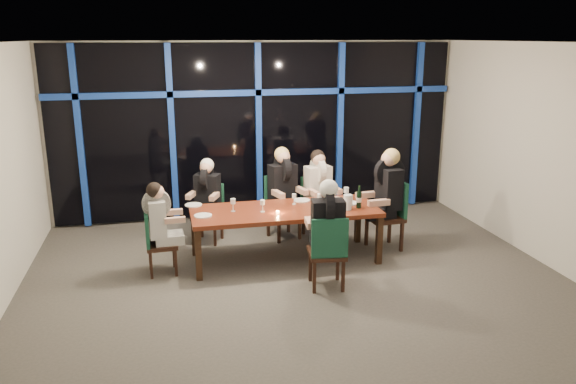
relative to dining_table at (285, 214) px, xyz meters
name	(u,v)px	position (x,y,z in m)	size (l,w,h in m)	color
room	(299,127)	(0.00, -0.80, 1.34)	(7.04, 7.00, 3.02)	#54504A
window_wall	(259,128)	(0.01, 2.13, 0.87)	(6.86, 0.43, 2.94)	black
dining_table	(285,214)	(0.00, 0.00, 0.00)	(2.60, 1.00, 0.75)	maroon
chair_far_left	(209,209)	(-0.97, 1.03, -0.19)	(0.55, 0.55, 0.89)	black
chair_far_mid	(281,203)	(0.15, 0.96, -0.13)	(0.56, 0.56, 0.98)	black
chair_far_right	(316,203)	(0.71, 0.91, -0.15)	(0.51, 0.51, 0.94)	black
chair_end_left	(156,240)	(-1.77, -0.11, -0.20)	(0.42, 0.42, 0.86)	black
chair_end_right	(391,211)	(1.62, 0.11, -0.10)	(0.52, 0.52, 1.04)	black
chair_near_mid	(328,249)	(0.31, -1.08, -0.14)	(0.50, 0.50, 0.96)	black
diner_far_left	(207,188)	(-1.00, 0.96, 0.17)	(0.56, 0.61, 0.87)	black
diner_far_mid	(284,180)	(0.17, 0.88, 0.26)	(0.57, 0.66, 0.96)	black
diner_far_right	(319,181)	(0.72, 0.83, 0.22)	(0.52, 0.63, 0.92)	silver
diner_end_left	(160,214)	(-1.70, -0.10, 0.14)	(0.54, 0.44, 0.84)	black
diner_end_right	(386,185)	(1.54, 0.10, 0.31)	(0.66, 0.54, 1.01)	black
diner_near_mid	(327,217)	(0.32, -0.99, 0.24)	(0.51, 0.63, 0.94)	black
plate_far_left	(193,205)	(-1.23, 0.45, 0.08)	(0.24, 0.24, 0.01)	white
plate_far_mid	(302,200)	(0.33, 0.34, 0.08)	(0.24, 0.24, 0.01)	white
plate_far_right	(336,199)	(0.83, 0.28, 0.08)	(0.24, 0.24, 0.01)	white
plate_end_left	(203,216)	(-1.14, -0.07, 0.08)	(0.24, 0.24, 0.01)	white
plate_end_right	(350,203)	(0.97, 0.05, 0.08)	(0.24, 0.24, 0.01)	white
plate_near_mid	(320,216)	(0.39, -0.43, 0.08)	(0.24, 0.24, 0.01)	white
wine_bottle	(359,199)	(1.02, -0.17, 0.19)	(0.07, 0.07, 0.33)	black
water_pitcher	(348,202)	(0.84, -0.21, 0.18)	(0.13, 0.12, 0.21)	white
tea_light	(278,212)	(-0.13, -0.16, 0.08)	(0.05, 0.05, 0.03)	#FCA14B
wine_glass_a	(262,203)	(-0.33, -0.06, 0.19)	(0.07, 0.07, 0.17)	silver
wine_glass_b	(294,197)	(0.18, 0.19, 0.18)	(0.06, 0.06, 0.15)	white
wine_glass_c	(320,197)	(0.50, -0.02, 0.21)	(0.08, 0.08, 0.20)	silver
wine_glass_d	(233,202)	(-0.72, 0.05, 0.20)	(0.07, 0.07, 0.18)	white
wine_glass_e	(346,191)	(0.97, 0.23, 0.21)	(0.07, 0.07, 0.19)	silver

